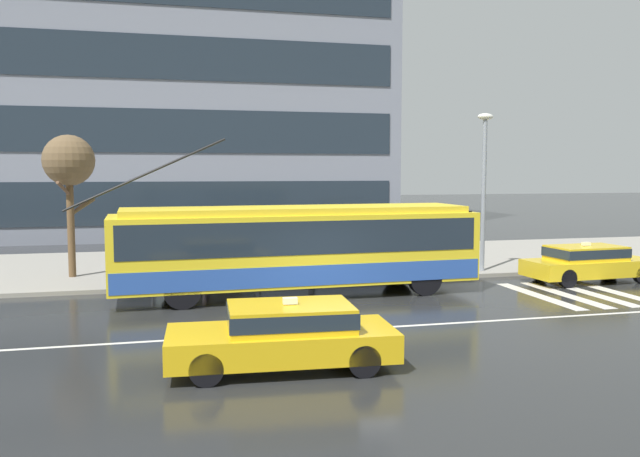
% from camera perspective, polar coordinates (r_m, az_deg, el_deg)
% --- Properties ---
extents(ground_plane, '(160.00, 160.00, 0.00)m').
position_cam_1_polar(ground_plane, '(17.17, 1.88, -7.87)').
color(ground_plane, '#252727').
extents(sidewalk_slab, '(80.00, 10.00, 0.14)m').
position_cam_1_polar(sidewalk_slab, '(26.77, -3.90, -3.02)').
color(sidewalk_slab, gray).
rests_on(sidewalk_slab, ground_plane).
extents(crosswalk_stripe_edge_near, '(0.44, 4.40, 0.01)m').
position_cam_1_polar(crosswalk_stripe_edge_near, '(21.24, 18.59, -5.60)').
color(crosswalk_stripe_edge_near, beige).
rests_on(crosswalk_stripe_edge_near, ground_plane).
extents(crosswalk_stripe_inner_a, '(0.44, 4.40, 0.01)m').
position_cam_1_polar(crosswalk_stripe_inner_a, '(21.73, 20.60, -5.42)').
color(crosswalk_stripe_inner_a, beige).
rests_on(crosswalk_stripe_inner_a, ground_plane).
extents(crosswalk_stripe_center, '(0.44, 4.40, 0.01)m').
position_cam_1_polar(crosswalk_stripe_center, '(22.25, 22.53, -5.25)').
color(crosswalk_stripe_center, beige).
rests_on(crosswalk_stripe_center, ground_plane).
extents(crosswalk_stripe_inner_b, '(0.44, 4.40, 0.01)m').
position_cam_1_polar(crosswalk_stripe_inner_b, '(22.79, 24.36, -5.07)').
color(crosswalk_stripe_inner_b, beige).
rests_on(crosswalk_stripe_inner_b, ground_plane).
extents(lane_centre_line, '(72.00, 0.14, 0.01)m').
position_cam_1_polar(lane_centre_line, '(16.04, 3.04, -8.79)').
color(lane_centre_line, silver).
rests_on(lane_centre_line, ground_plane).
extents(trolleybus, '(12.34, 2.93, 4.79)m').
position_cam_1_polar(trolleybus, '(20.07, -1.97, -1.57)').
color(trolleybus, yellow).
rests_on(trolleybus, ground_plane).
extents(taxi_oncoming_near, '(4.51, 2.09, 1.39)m').
position_cam_1_polar(taxi_oncoming_near, '(12.84, -3.11, -9.11)').
color(taxi_oncoming_near, gold).
rests_on(taxi_oncoming_near, ground_plane).
extents(taxi_ahead_of_bus, '(4.64, 2.00, 1.39)m').
position_cam_1_polar(taxi_ahead_of_bus, '(24.35, 22.45, -2.71)').
color(taxi_ahead_of_bus, gold).
rests_on(taxi_ahead_of_bus, ground_plane).
extents(bus_shelter, '(3.84, 1.56, 2.40)m').
position_cam_1_polar(bus_shelter, '(22.68, -10.08, 0.15)').
color(bus_shelter, gray).
rests_on(bus_shelter, sidewalk_slab).
extents(pedestrian_at_shelter, '(1.33, 1.33, 1.96)m').
position_cam_1_polar(pedestrian_at_shelter, '(22.00, -10.15, -0.55)').
color(pedestrian_at_shelter, '#56494F').
rests_on(pedestrian_at_shelter, sidewalk_slab).
extents(pedestrian_approaching_curb, '(0.47, 0.47, 1.73)m').
position_cam_1_polar(pedestrian_approaching_curb, '(23.25, -0.74, -1.53)').
color(pedestrian_approaching_curb, black).
rests_on(pedestrian_approaching_curb, sidewalk_slab).
extents(street_lamp, '(0.60, 0.32, 5.79)m').
position_cam_1_polar(street_lamp, '(24.67, 14.18, 4.42)').
color(street_lamp, gray).
rests_on(street_lamp, sidewalk_slab).
extents(street_tree_bare, '(1.76, 1.76, 4.94)m').
position_cam_1_polar(street_tree_bare, '(24.16, -21.15, 5.36)').
color(street_tree_bare, brown).
rests_on(street_tree_bare, sidewalk_slab).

